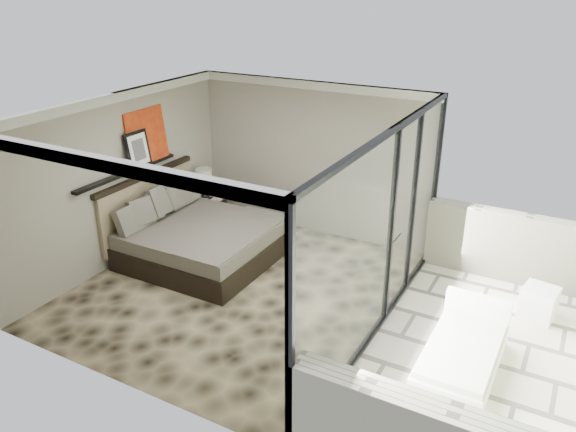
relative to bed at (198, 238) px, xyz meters
The scene contains 14 objects.
floor 1.32m from the bed, 24.03° to the right, with size 5.00×5.00×0.00m, color black.
ceiling 2.73m from the bed, 24.03° to the right, with size 4.50×5.00×0.02m, color silver.
back_wall 2.51m from the bed, 59.52° to the left, with size 4.50×0.02×2.80m, color gray.
left_wall 1.58m from the bed, 154.37° to the right, with size 0.02×5.00×2.80m, color gray.
glass_wall 3.60m from the bed, ahead, with size 0.08×5.00×2.80m, color white.
terrace_slab 4.96m from the bed, ahead, with size 3.00×5.00×0.12m, color beige.
picture_ledge 1.58m from the bed, 157.71° to the right, with size 0.12×2.20×0.05m, color black.
bed is the anchor object (origin of this frame).
nightstand 1.59m from the bed, 120.22° to the left, with size 0.58×0.58×0.58m, color black.
table_lamp 1.63m from the bed, 121.47° to the left, with size 0.31×0.31×0.57m.
abstract_canvas 1.91m from the bed, behind, with size 0.04×0.90×0.90m, color #A5410E.
framed_print 1.76m from the bed, behind, with size 0.03×0.50×0.60m, color black.
ottoman 5.36m from the bed, ahead, with size 0.45×0.45×0.45m, color white.
lounger 4.68m from the bed, ahead, with size 0.84×1.67×0.65m.
Camera 1 is at (4.29, -6.21, 4.46)m, focal length 35.00 mm.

